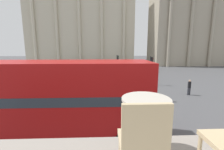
{
  "coord_description": "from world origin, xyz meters",
  "views": [
    {
      "loc": [
        0.5,
        -2.08,
        4.86
      ],
      "look_at": [
        1.19,
        15.91,
        1.68
      ],
      "focal_mm": 24.0,
      "sensor_mm": 36.0,
      "label": 1
    }
  ],
  "objects_px": {
    "pedestrian_grey": "(155,67)",
    "plaza_building_right": "(200,29)",
    "traffic_light_mid": "(151,66)",
    "traffic_light_far": "(117,62)",
    "pedestrian_black": "(189,86)",
    "pedestrian_olive": "(108,76)",
    "plaza_building_left": "(82,25)",
    "cafe_dining_table": "(146,113)",
    "traffic_light_near": "(147,74)",
    "double_decker_bus": "(48,97)",
    "cafe_chair_0": "(142,141)"
  },
  "relations": [
    {
      "from": "pedestrian_grey",
      "to": "plaza_building_right",
      "type": "bearing_deg",
      "value": -174.53
    },
    {
      "from": "traffic_light_mid",
      "to": "traffic_light_far",
      "type": "distance_m",
      "value": 8.09
    },
    {
      "from": "traffic_light_mid",
      "to": "pedestrian_grey",
      "type": "bearing_deg",
      "value": 68.95
    },
    {
      "from": "pedestrian_black",
      "to": "traffic_light_far",
      "type": "bearing_deg",
      "value": -148.84
    },
    {
      "from": "pedestrian_olive",
      "to": "plaza_building_left",
      "type": "bearing_deg",
      "value": -54.63
    },
    {
      "from": "plaza_building_left",
      "to": "pedestrian_black",
      "type": "relative_size",
      "value": 20.41
    },
    {
      "from": "traffic_light_far",
      "to": "pedestrian_olive",
      "type": "relative_size",
      "value": 2.09
    },
    {
      "from": "traffic_light_mid",
      "to": "plaza_building_right",
      "type": "bearing_deg",
      "value": 49.27
    },
    {
      "from": "plaza_building_left",
      "to": "cafe_dining_table",
      "type": "bearing_deg",
      "value": -80.56
    },
    {
      "from": "traffic_light_near",
      "to": "pedestrian_grey",
      "type": "relative_size",
      "value": 2.12
    },
    {
      "from": "traffic_light_mid",
      "to": "pedestrian_olive",
      "type": "height_order",
      "value": "traffic_light_mid"
    },
    {
      "from": "cafe_dining_table",
      "to": "traffic_light_mid",
      "type": "relative_size",
      "value": 0.19
    },
    {
      "from": "double_decker_bus",
      "to": "traffic_light_far",
      "type": "distance_m",
      "value": 19.77
    },
    {
      "from": "traffic_light_near",
      "to": "traffic_light_far",
      "type": "xyz_separation_m",
      "value": [
        -1.76,
        13.08,
        -0.05
      ]
    },
    {
      "from": "pedestrian_olive",
      "to": "cafe_dining_table",
      "type": "bearing_deg",
      "value": 111.41
    },
    {
      "from": "traffic_light_near",
      "to": "pedestrian_grey",
      "type": "height_order",
      "value": "traffic_light_near"
    },
    {
      "from": "traffic_light_near",
      "to": "pedestrian_black",
      "type": "distance_m",
      "value": 5.41
    },
    {
      "from": "cafe_dining_table",
      "to": "traffic_light_far",
      "type": "distance_m",
      "value": 25.05
    },
    {
      "from": "cafe_dining_table",
      "to": "cafe_chair_0",
      "type": "height_order",
      "value": "cafe_chair_0"
    },
    {
      "from": "pedestrian_grey",
      "to": "pedestrian_black",
      "type": "height_order",
      "value": "pedestrian_grey"
    },
    {
      "from": "plaza_building_right",
      "to": "traffic_light_near",
      "type": "height_order",
      "value": "plaza_building_right"
    },
    {
      "from": "cafe_chair_0",
      "to": "pedestrian_olive",
      "type": "relative_size",
      "value": 0.51
    },
    {
      "from": "double_decker_bus",
      "to": "pedestrian_black",
      "type": "bearing_deg",
      "value": 25.3
    },
    {
      "from": "plaza_building_right",
      "to": "cafe_dining_table",
      "type": "bearing_deg",
      "value": -122.34
    },
    {
      "from": "plaza_building_left",
      "to": "traffic_light_mid",
      "type": "bearing_deg",
      "value": -66.89
    },
    {
      "from": "cafe_chair_0",
      "to": "pedestrian_black",
      "type": "height_order",
      "value": "cafe_chair_0"
    },
    {
      "from": "traffic_light_far",
      "to": "pedestrian_grey",
      "type": "relative_size",
      "value": 2.08
    },
    {
      "from": "plaza_building_right",
      "to": "double_decker_bus",
      "type": "bearing_deg",
      "value": -129.47
    },
    {
      "from": "pedestrian_olive",
      "to": "pedestrian_black",
      "type": "bearing_deg",
      "value": 166.28
    },
    {
      "from": "traffic_light_near",
      "to": "traffic_light_far",
      "type": "distance_m",
      "value": 13.2
    },
    {
      "from": "pedestrian_grey",
      "to": "double_decker_bus",
      "type": "bearing_deg",
      "value": 26.11
    },
    {
      "from": "cafe_chair_0",
      "to": "plaza_building_right",
      "type": "bearing_deg",
      "value": 53.74
    },
    {
      "from": "double_decker_bus",
      "to": "plaza_building_left",
      "type": "bearing_deg",
      "value": 89.24
    },
    {
      "from": "traffic_light_mid",
      "to": "plaza_building_left",
      "type": "bearing_deg",
      "value": 113.11
    },
    {
      "from": "traffic_light_far",
      "to": "double_decker_bus",
      "type": "bearing_deg",
      "value": -104.69
    },
    {
      "from": "traffic_light_near",
      "to": "cafe_chair_0",
      "type": "bearing_deg",
      "value": -105.45
    },
    {
      "from": "cafe_dining_table",
      "to": "plaza_building_right",
      "type": "bearing_deg",
      "value": 57.66
    },
    {
      "from": "cafe_chair_0",
      "to": "traffic_light_near",
      "type": "distance_m",
      "value": 12.96
    },
    {
      "from": "pedestrian_grey",
      "to": "cafe_dining_table",
      "type": "bearing_deg",
      "value": 37.4
    },
    {
      "from": "cafe_dining_table",
      "to": "cafe_chair_0",
      "type": "bearing_deg",
      "value": -107.47
    },
    {
      "from": "plaza_building_left",
      "to": "traffic_light_near",
      "type": "distance_m",
      "value": 41.28
    },
    {
      "from": "double_decker_bus",
      "to": "traffic_light_mid",
      "type": "distance_m",
      "value": 15.03
    },
    {
      "from": "plaza_building_left",
      "to": "cafe_chair_0",
      "type": "bearing_deg",
      "value": -80.84
    },
    {
      "from": "traffic_light_mid",
      "to": "pedestrian_black",
      "type": "relative_size",
      "value": 2.35
    },
    {
      "from": "plaza_building_left",
      "to": "pedestrian_black",
      "type": "distance_m",
      "value": 42.11
    },
    {
      "from": "cafe_chair_0",
      "to": "plaza_building_left",
      "type": "distance_m",
      "value": 52.09
    },
    {
      "from": "double_decker_bus",
      "to": "plaza_building_left",
      "type": "relative_size",
      "value": 0.32
    },
    {
      "from": "plaza_building_left",
      "to": "traffic_light_far",
      "type": "height_order",
      "value": "plaza_building_left"
    },
    {
      "from": "traffic_light_far",
      "to": "traffic_light_mid",
      "type": "bearing_deg",
      "value": -60.8
    },
    {
      "from": "traffic_light_near",
      "to": "pedestrian_black",
      "type": "height_order",
      "value": "traffic_light_near"
    }
  ]
}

